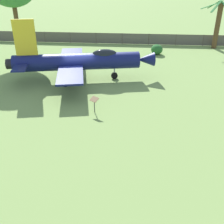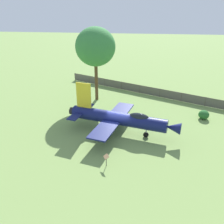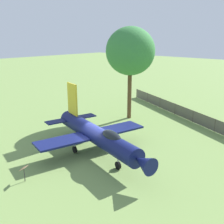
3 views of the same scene
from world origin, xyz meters
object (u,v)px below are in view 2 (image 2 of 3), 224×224
at_px(shade_tree, 95,47).
at_px(info_plaque, 106,158).
at_px(display_jet, 121,118).
at_px(shrub_near_fence, 204,115).

distance_m(shade_tree, info_plaque, 18.18).
relative_size(display_jet, info_plaque, 11.25).
bearing_deg(info_plaque, shrub_near_fence, 45.92).
height_order(shade_tree, info_plaque, shade_tree).
xyz_separation_m(shade_tree, info_plaque, (3.93, -16.28, -7.08)).
height_order(display_jet, shade_tree, shade_tree).
relative_size(shade_tree, shrub_near_fence, 7.72).
bearing_deg(info_plaque, shade_tree, 103.57).
distance_m(display_jet, shrub_near_fence, 11.44).
xyz_separation_m(display_jet, info_plaque, (-0.67, -6.36, -0.93)).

